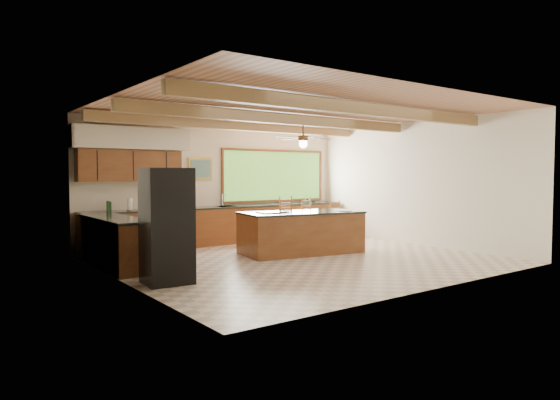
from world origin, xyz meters
TOP-DOWN VIEW (x-y plane):
  - ground at (0.00, 0.00)m, footprint 7.20×7.20m
  - room_shell at (-0.17, 0.65)m, footprint 7.27×6.54m
  - counter_run at (-0.82, 2.52)m, footprint 7.12×3.10m
  - island at (0.52, 0.60)m, footprint 2.77×1.65m
  - refrigerator at (-3.05, -0.50)m, footprint 0.76×0.74m
  - bar_stool_a at (1.14, 2.06)m, footprint 0.43×0.43m
  - bar_stool_b at (2.03, 2.39)m, footprint 0.43×0.43m
  - bar_stool_c at (1.14, 2.07)m, footprint 0.47×0.47m
  - bar_stool_d at (3.11, 2.40)m, footprint 0.43×0.43m

SIDE VIEW (x-z plane):
  - ground at x=0.00m, z-range 0.00..0.00m
  - island at x=0.52m, z-range -0.01..0.92m
  - counter_run at x=-0.82m, z-range -0.15..1.07m
  - bar_stool_d at x=3.11m, z-range 0.09..1.08m
  - bar_stool_a at x=1.14m, z-range 0.10..1.20m
  - bar_stool_b at x=2.03m, z-range 0.10..1.21m
  - bar_stool_c at x=1.14m, z-range 0.11..1.29m
  - refrigerator at x=-3.05m, z-range 0.00..1.81m
  - room_shell at x=-0.17m, z-range 0.70..3.72m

